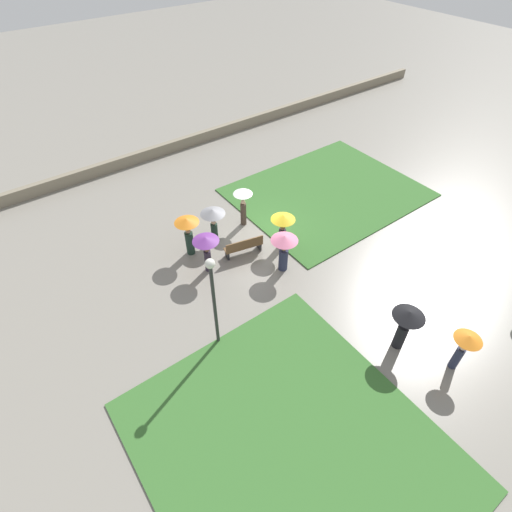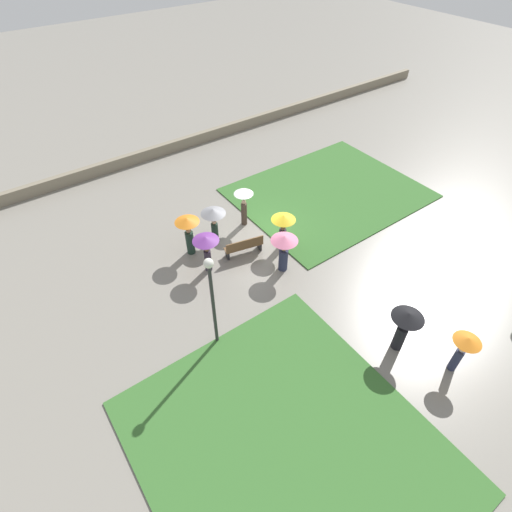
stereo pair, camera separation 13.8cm
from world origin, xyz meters
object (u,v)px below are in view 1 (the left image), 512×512
Objects in this scene: crowd_person_yellow at (283,223)px; crowd_person_orange at (188,230)px; lamp_post at (213,292)px; crowd_person_pink at (284,246)px; crowd_person_purple at (206,246)px; crowd_person_grey at (213,217)px; crowd_person_white at (243,200)px; park_bench at (244,246)px; lone_walker_mid_plaza at (464,345)px; lone_walker_near_lawn at (406,323)px.

crowd_person_orange is at bearing -124.92° from crowd_person_yellow.
lamp_post is 4.72m from crowd_person_pink.
crowd_person_grey is at bearing -22.05° from crowd_person_purple.
crowd_person_white is 1.09× the size of crowd_person_purple.
park_bench is 0.44× the size of lamp_post.
lamp_post reaches higher than crowd_person_white.
crowd_person_white is 1.12× the size of crowd_person_grey.
crowd_person_orange is (-1.55, -4.76, -1.33)m from lamp_post.
crowd_person_orange reaches higher than crowd_person_purple.
crowd_person_purple is (1.25, 1.51, 0.01)m from crowd_person_grey.
crowd_person_grey is at bearing -58.47° from park_bench.
crowd_person_purple is (3.46, -0.70, -0.01)m from crowd_person_yellow.
crowd_person_orange is at bearing 21.06° from crowd_person_purple.
lone_walker_mid_plaza is (-1.31, 10.72, -0.19)m from crowd_person_white.
park_bench is at bearing -34.60° from lone_walker_near_lawn.
park_bench is 1.90m from crowd_person_grey.
crowd_person_pink is 1.04× the size of crowd_person_grey.
crowd_person_pink is 5.56m from lone_walker_near_lawn.
lone_walker_mid_plaza is 0.93× the size of lone_walker_near_lawn.
crowd_person_white is 10.80m from lone_walker_mid_plaza.
crowd_person_white reaches higher than crowd_person_yellow.
crowd_person_grey is (-2.89, -4.86, -1.30)m from lamp_post.
lone_walker_mid_plaza is at bearing 113.99° from crowd_person_grey.
crowd_person_white is at bearing 25.33° from lone_walker_mid_plaza.
crowd_person_orange reaches higher than lone_walker_near_lawn.
crowd_person_grey is (-1.34, -0.11, 0.03)m from crowd_person_orange.
crowd_person_grey is 1.01× the size of lone_walker_mid_plaza.
park_bench is at bearing 116.33° from crowd_person_grey.
lamp_post reaches higher than crowd_person_pink.
crowd_person_grey is at bearing -56.95° from crowd_person_white.
crowd_person_pink is 1.01× the size of crowd_person_purple.
park_bench is 0.90× the size of crowd_person_white.
crowd_person_purple is 1.05× the size of lone_walker_mid_plaza.
crowd_person_orange reaches higher than crowd_person_yellow.
lone_walker_mid_plaza reaches higher than park_bench.
crowd_person_pink reaches higher than crowd_person_purple.
crowd_person_purple is (1.79, -0.08, 0.91)m from park_bench.
lone_walker_mid_plaza is at bearing -136.61° from crowd_person_purple.
park_bench is at bearing -37.42° from crowd_person_pink.
lamp_post is at bearing 171.66° from crowd_person_purple.
crowd_person_yellow is 1.00× the size of crowd_person_pink.
crowd_person_grey is at bearing -65.43° from crowd_person_orange.
lone_walker_near_lawn is (-2.24, 8.82, -0.06)m from crowd_person_grey.
crowd_person_yellow reaches higher than crowd_person_purple.
crowd_person_purple is at bearing -116.01° from lamp_post.
crowd_person_orange is at bearing 41.36° from lone_walker_mid_plaza.
crowd_person_purple reaches higher than crowd_person_grey.
lone_walker_mid_plaza is (-5.97, 5.65, -1.42)m from lamp_post.
lamp_post is 2.12× the size of crowd_person_orange.
crowd_person_pink is 3.19m from crowd_person_purple.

